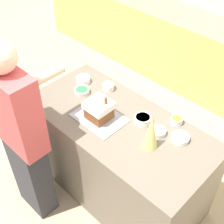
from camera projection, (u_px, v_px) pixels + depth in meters
ground_plane at (117, 187)px, 3.08m from camera, size 12.00×12.00×0.00m
kitchen_island at (118, 158)px, 2.78m from camera, size 1.59×0.77×0.90m
baking_tray at (99, 118)px, 2.50m from camera, size 0.41×0.30×0.01m
gingerbread_house at (99, 110)px, 2.44m from camera, size 0.19×0.19×0.21m
decorative_tree at (151, 132)px, 2.19m from camera, size 0.11×0.11×0.29m
candy_bowl_beside_tree at (143, 119)px, 2.45m from camera, size 0.14×0.14×0.05m
candy_bowl_center_rear at (108, 87)px, 2.76m from camera, size 0.11×0.11×0.05m
candy_bowl_front_corner at (83, 80)px, 2.84m from camera, size 0.13×0.13×0.05m
candy_bowl_far_left at (82, 91)px, 2.73m from camera, size 0.13×0.13×0.04m
candy_bowl_near_tray_left at (177, 120)px, 2.44m from camera, size 0.09×0.09×0.05m
candy_bowl_near_tray_right at (180, 138)px, 2.31m from camera, size 0.13×0.13×0.04m
candy_bowl_far_right at (158, 132)px, 2.36m from camera, size 0.12×0.12×0.04m
person at (22, 137)px, 2.37m from camera, size 0.45×0.56×1.71m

